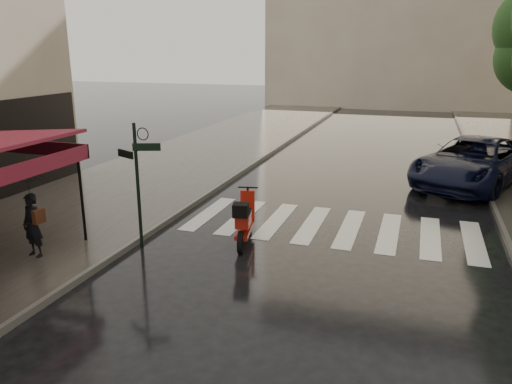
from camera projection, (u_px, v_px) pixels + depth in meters
The scene contains 9 objects.
ground at pixel (115, 314), 9.26m from camera, with size 120.00×120.00×0.00m, color black.
sidewalk_near at pixel (184, 162), 21.56m from camera, with size 6.00×60.00×0.12m, color #38332D.
curb_near at pixel (250, 166), 20.64m from camera, with size 0.12×60.00×0.16m, color #595651.
curb_far at pixel (484, 184), 17.95m from camera, with size 0.12×60.00×0.16m, color #595651.
crosswalk at pixel (331, 226), 13.84m from camera, with size 7.85×3.20×0.01m.
signpost at pixel (138, 176), 11.86m from camera, with size 1.17×0.29×3.10m.
pedestrian_with_umbrella at pixel (28, 190), 11.15m from camera, with size 1.02×1.04×2.36m.
scooter at pixel (244, 221), 12.49m from camera, with size 0.73×1.94×1.29m.
parked_car at pixel (473, 162), 17.86m from camera, with size 2.83×6.14×1.71m, color black.
Camera 1 is at (5.10, -7.04, 4.72)m, focal length 35.00 mm.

